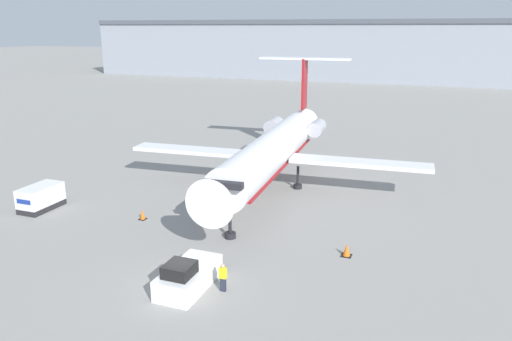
{
  "coord_description": "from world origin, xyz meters",
  "views": [
    {
      "loc": [
        12.98,
        -22.1,
        14.29
      ],
      "look_at": [
        0.0,
        12.12,
        3.76
      ],
      "focal_mm": 35.0,
      "sensor_mm": 36.0,
      "label": 1
    }
  ],
  "objects": [
    {
      "name": "luggage_cart",
      "position": [
        -16.95,
        7.5,
        0.98
      ],
      "size": [
        1.92,
        3.59,
        1.97
      ],
      "color": "#232326",
      "rests_on": "ground"
    },
    {
      "name": "pushback_tug",
      "position": [
        0.34,
        0.38,
        0.73
      ],
      "size": [
        2.17,
        4.59,
        1.93
      ],
      "color": "silver",
      "rests_on": "ground"
    },
    {
      "name": "worker_near_tug",
      "position": [
        2.34,
        0.73,
        0.86
      ],
      "size": [
        0.4,
        0.24,
        1.66
      ],
      "color": "#232838",
      "rests_on": "ground"
    },
    {
      "name": "terminal_building",
      "position": [
        0.0,
        120.0,
        8.21
      ],
      "size": [
        180.0,
        16.8,
        16.36
      ],
      "color": "#8C939E",
      "rests_on": "ground"
    },
    {
      "name": "ground_plane",
      "position": [
        0.0,
        0.0,
        0.0
      ],
      "size": [
        600.0,
        600.0,
        0.0
      ],
      "primitive_type": "plane",
      "color": "gray"
    },
    {
      "name": "airplane_main",
      "position": [
        -1.0,
        19.03,
        3.8
      ],
      "size": [
        27.64,
        29.68,
        11.07
      ],
      "color": "white",
      "rests_on": "ground"
    },
    {
      "name": "traffic_cone_left",
      "position": [
        -7.98,
        8.45,
        0.39
      ],
      "size": [
        0.54,
        0.54,
        0.81
      ],
      "color": "black",
      "rests_on": "ground"
    },
    {
      "name": "traffic_cone_right",
      "position": [
        7.98,
        7.65,
        0.4
      ],
      "size": [
        0.67,
        0.67,
        0.83
      ],
      "color": "black",
      "rests_on": "ground"
    }
  ]
}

